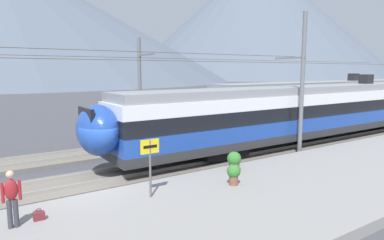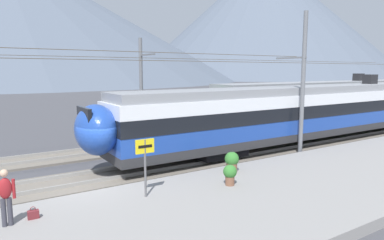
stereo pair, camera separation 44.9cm
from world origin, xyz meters
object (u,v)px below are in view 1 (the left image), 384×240
object	(u,v)px
train_near_platform	(321,109)
catenary_mast_far_side	(141,87)
platform_sign	(150,155)
passenger_walking	(12,196)
handbag_beside_passenger	(39,216)
train_far_track	(324,99)
potted_plant_by_shelter	(234,173)
catenary_mast_mid	(300,83)
potted_plant_platform_edge	(234,160)

from	to	relation	value
train_near_platform	catenary_mast_far_side	bearing A→B (deg)	146.84
train_near_platform	catenary_mast_far_side	distance (m)	12.44
platform_sign	passenger_walking	distance (m)	4.43
platform_sign	handbag_beside_passenger	distance (m)	3.95
train_far_track	handbag_beside_passenger	size ratio (longest dim) A/B	72.32
catenary_mast_far_side	potted_plant_by_shelter	bearing A→B (deg)	-97.74
catenary_mast_mid	handbag_beside_passenger	size ratio (longest dim) A/B	130.38
potted_plant_by_shelter	platform_sign	bearing A→B (deg)	169.22
train_near_platform	catenary_mast_far_side	xyz separation A→B (m)	(-10.34, 6.75, 1.53)
train_near_platform	handbag_beside_passenger	distance (m)	19.37
passenger_walking	handbag_beside_passenger	size ratio (longest dim) A/B	4.43
passenger_walking	potted_plant_platform_edge	world-z (taller)	passenger_walking
platform_sign	potted_plant_by_shelter	distance (m)	3.55
catenary_mast_far_side	potted_plant_platform_edge	xyz separation A→B (m)	(-0.34, -10.03, -2.86)
catenary_mast_far_side	potted_plant_by_shelter	size ratio (longest dim) A/B	60.63
train_far_track	catenary_mast_mid	bearing A→B (deg)	-150.38
potted_plant_platform_edge	platform_sign	bearing A→B (deg)	-170.74
train_near_platform	passenger_walking	world-z (taller)	train_near_platform
catenary_mast_far_side	handbag_beside_passenger	size ratio (longest dim) A/B	130.38
train_far_track	potted_plant_by_shelter	size ratio (longest dim) A/B	33.63
passenger_walking	potted_plant_by_shelter	bearing A→B (deg)	-4.86
train_far_track	catenary_mast_far_side	bearing A→B (deg)	174.18
train_near_platform	passenger_walking	size ratio (longest dim) A/B	19.46
platform_sign	potted_plant_by_shelter	world-z (taller)	platform_sign
catenary_mast_mid	catenary_mast_far_side	xyz separation A→B (m)	(-5.83, 8.49, -0.41)
potted_plant_platform_edge	potted_plant_by_shelter	size ratio (longest dim) A/B	1.10
train_far_track	catenary_mast_far_side	size ratio (longest dim) A/B	0.55
catenary_mast_far_side	train_near_platform	bearing A→B (deg)	-33.16
passenger_walking	potted_plant_platform_edge	distance (m)	8.97
platform_sign	handbag_beside_passenger	bearing A→B (deg)	177.53
passenger_walking	handbag_beside_passenger	distance (m)	1.08
passenger_walking	handbag_beside_passenger	xyz separation A→B (m)	(0.71, 0.14, -0.81)
catenary_mast_far_side	potted_plant_platform_edge	distance (m)	10.43
passenger_walking	potted_plant_platform_edge	size ratio (longest dim) A/B	1.87
handbag_beside_passenger	passenger_walking	bearing A→B (deg)	-169.10
handbag_beside_passenger	platform_sign	bearing A→B (deg)	-2.47
catenary_mast_far_side	platform_sign	xyz separation A→B (m)	(-4.88, -10.77, -1.84)
passenger_walking	train_near_platform	bearing A→B (deg)	11.50
platform_sign	passenger_walking	size ratio (longest dim) A/B	1.24
passenger_walking	platform_sign	bearing A→B (deg)	-0.30
train_near_platform	passenger_walking	bearing A→B (deg)	-168.50
platform_sign	potted_plant_by_shelter	size ratio (longest dim) A/B	2.55
potted_plant_platform_edge	catenary_mast_mid	bearing A→B (deg)	13.98
train_near_platform	platform_sign	bearing A→B (deg)	-165.23
train_far_track	catenary_mast_mid	distance (m)	13.69
platform_sign	catenary_mast_mid	bearing A→B (deg)	12.00
catenary_mast_mid	passenger_walking	xyz separation A→B (m)	(-15.10, -2.25, -2.84)
train_far_track	train_near_platform	bearing A→B (deg)	-145.71
train_far_track	catenary_mast_far_side	world-z (taller)	catenary_mast_far_side
platform_sign	train_near_platform	bearing A→B (deg)	14.77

